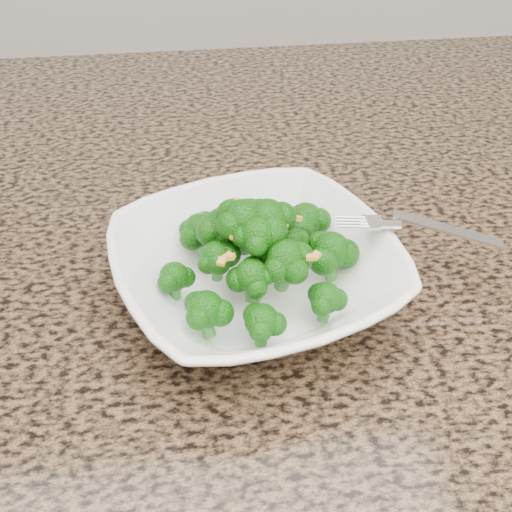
{
  "coord_description": "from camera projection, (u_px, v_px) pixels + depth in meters",
  "views": [
    {
      "loc": [
        0.01,
        -0.26,
        1.3
      ],
      "look_at": [
        0.06,
        0.18,
        0.95
      ],
      "focal_mm": 45.0,
      "sensor_mm": 36.0,
      "label": 1
    }
  ],
  "objects": [
    {
      "name": "fork",
      "position": [
        394.0,
        225.0,
        0.58
      ],
      "size": [
        0.17,
        0.08,
        0.01
      ],
      "primitive_type": null,
      "rotation": [
        0.0,
        0.0,
        -0.3
      ],
      "color": "silver",
      "rests_on": "bowl"
    },
    {
      "name": "bowl",
      "position": [
        256.0,
        272.0,
        0.58
      ],
      "size": [
        0.31,
        0.31,
        0.06
      ],
      "primitive_type": "imported",
      "rotation": [
        0.0,
        0.0,
        0.29
      ],
      "color": "white",
      "rests_on": "granite_counter"
    },
    {
      "name": "cabinet",
      "position": [
        205.0,
        476.0,
        0.98
      ],
      "size": [
        1.55,
        0.95,
        0.87
      ],
      "primitive_type": "cube",
      "color": "#331F14",
      "rests_on": "ground"
    },
    {
      "name": "broccoli_pile",
      "position": [
        256.0,
        216.0,
        0.54
      ],
      "size": [
        0.22,
        0.22,
        0.06
      ],
      "primitive_type": null,
      "color": "#145E0A",
      "rests_on": "bowl"
    },
    {
      "name": "garlic_topping",
      "position": [
        256.0,
        181.0,
        0.52
      ],
      "size": [
        0.13,
        0.13,
        0.01
      ],
      "primitive_type": null,
      "color": "gold",
      "rests_on": "broccoli_pile"
    },
    {
      "name": "granite_counter",
      "position": [
        184.0,
        241.0,
        0.7
      ],
      "size": [
        1.64,
        1.04,
        0.03
      ],
      "primitive_type": "cube",
      "color": "brown",
      "rests_on": "cabinet"
    }
  ]
}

